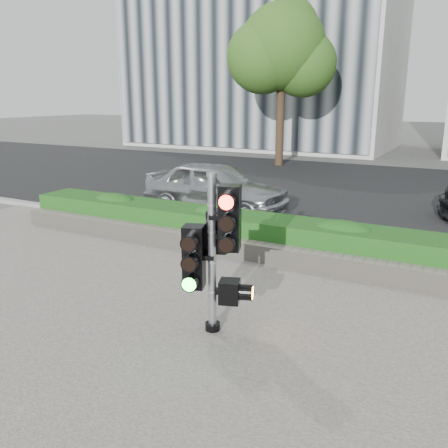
# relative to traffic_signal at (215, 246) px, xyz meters

# --- Properties ---
(ground) EXTENTS (120.00, 120.00, 0.00)m
(ground) POSITION_rel_traffic_signal_xyz_m (-0.70, 0.94, -1.21)
(ground) COLOR #51514C
(ground) RESTS_ON ground
(sidewalk) EXTENTS (16.00, 11.00, 0.03)m
(sidewalk) POSITION_rel_traffic_signal_xyz_m (-0.70, -1.56, -1.20)
(sidewalk) COLOR #9E9389
(sidewalk) RESTS_ON ground
(road) EXTENTS (60.00, 13.00, 0.02)m
(road) POSITION_rel_traffic_signal_xyz_m (-0.70, 10.94, -1.20)
(road) COLOR black
(road) RESTS_ON ground
(curb) EXTENTS (60.00, 0.25, 0.12)m
(curb) POSITION_rel_traffic_signal_xyz_m (-0.70, 4.09, -1.15)
(curb) COLOR gray
(curb) RESTS_ON ground
(stone_wall) EXTENTS (12.00, 0.32, 0.34)m
(stone_wall) POSITION_rel_traffic_signal_xyz_m (-0.70, 2.84, -1.01)
(stone_wall) COLOR gray
(stone_wall) RESTS_ON sidewalk
(hedge) EXTENTS (12.00, 1.00, 0.68)m
(hedge) POSITION_rel_traffic_signal_xyz_m (-0.70, 3.49, -0.84)
(hedge) COLOR #368529
(hedge) RESTS_ON sidewalk
(building_left) EXTENTS (16.00, 9.00, 15.00)m
(building_left) POSITION_rel_traffic_signal_xyz_m (-9.70, 23.94, 6.29)
(building_left) COLOR #B7B7B2
(building_left) RESTS_ON ground
(tree_left) EXTENTS (4.61, 4.03, 7.34)m
(tree_left) POSITION_rel_traffic_signal_xyz_m (-5.21, 15.49, 3.83)
(tree_left) COLOR black
(tree_left) RESTS_ON ground
(traffic_signal) EXTENTS (0.78, 0.67, 2.14)m
(traffic_signal) POSITION_rel_traffic_signal_xyz_m (0.00, 0.00, 0.00)
(traffic_signal) COLOR black
(traffic_signal) RESTS_ON sidewalk
(car_silver) EXTENTS (4.09, 1.78, 1.37)m
(car_silver) POSITION_rel_traffic_signal_xyz_m (-3.29, 5.96, -0.50)
(car_silver) COLOR #A1A2A8
(car_silver) RESTS_ON road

